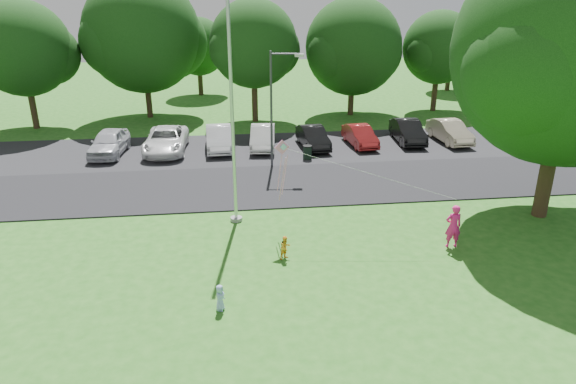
{
  "coord_description": "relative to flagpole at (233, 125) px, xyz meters",
  "views": [
    {
      "loc": [
        -3.73,
        -14.98,
        9.09
      ],
      "look_at": [
        -1.41,
        4.0,
        1.6
      ],
      "focal_mm": 32.0,
      "sensor_mm": 36.0,
      "label": 1
    }
  ],
  "objects": [
    {
      "name": "big_tree",
      "position": [
        13.01,
        -1.1,
        2.56
      ],
      "size": [
        9.62,
        9.04,
        11.47
      ],
      "rotation": [
        0.0,
        0.0,
        0.3
      ],
      "color": "#332316",
      "rests_on": "ground"
    },
    {
      "name": "parking_strip",
      "position": [
        3.5,
        10.5,
        -4.14
      ],
      "size": [
        42.0,
        7.0,
        0.06
      ],
      "primitive_type": "cube",
      "color": "black",
      "rests_on": "ground"
    },
    {
      "name": "trash_can",
      "position": [
        4.31,
        8.0,
        -3.74
      ],
      "size": [
        0.54,
        0.54,
        0.85
      ],
      "rotation": [
        0.0,
        0.0,
        -0.29
      ],
      "color": "black",
      "rests_on": "ground"
    },
    {
      "name": "child_blue",
      "position": [
        -0.66,
        -6.52,
        -3.74
      ],
      "size": [
        0.4,
        0.49,
        0.85
      ],
      "primitive_type": "imported",
      "rotation": [
        0.0,
        0.0,
        1.2
      ],
      "color": "#98B3EA",
      "rests_on": "ground"
    },
    {
      "name": "child_yellow",
      "position": [
        1.69,
        -3.54,
        -3.72
      ],
      "size": [
        0.55,
        0.52,
        0.89
      ],
      "primitive_type": "imported",
      "rotation": [
        0.0,
        0.0,
        0.58
      ],
      "color": "#FFAB28",
      "rests_on": "ground"
    },
    {
      "name": "tree_row",
      "position": [
        5.09,
        19.23,
        1.55
      ],
      "size": [
        64.35,
        11.94,
        10.88
      ],
      "color": "#332316",
      "rests_on": "ground"
    },
    {
      "name": "kite",
      "position": [
        1.97,
        -1.65,
        -0.99
      ],
      "size": [
        6.56,
        2.04,
        2.51
      ],
      "rotation": [
        0.0,
        0.0,
        0.13
      ],
      "color": "pink",
      "rests_on": "ground"
    },
    {
      "name": "park_road",
      "position": [
        3.5,
        4.0,
        -4.14
      ],
      "size": [
        60.0,
        6.0,
        0.06
      ],
      "primitive_type": "cube",
      "color": "black",
      "rests_on": "ground"
    },
    {
      "name": "ground",
      "position": [
        3.5,
        -5.0,
        -4.17
      ],
      "size": [
        120.0,
        120.0,
        0.0
      ],
      "primitive_type": "plane",
      "color": "#26651A",
      "rests_on": "ground"
    },
    {
      "name": "woman",
      "position": [
        8.07,
        -3.38,
        -3.31
      ],
      "size": [
        0.63,
        0.42,
        1.72
      ],
      "primitive_type": "imported",
      "rotation": [
        0.0,
        0.0,
        3.12
      ],
      "color": "#EF1F7E",
      "rests_on": "ground"
    },
    {
      "name": "flagpole",
      "position": [
        0.0,
        0.0,
        0.0
      ],
      "size": [
        0.5,
        0.5,
        10.0
      ],
      "color": "#B7BABF",
      "rests_on": "ground"
    },
    {
      "name": "street_lamp",
      "position": [
        2.41,
        6.85,
        -0.39
      ],
      "size": [
        1.76,
        0.38,
        6.28
      ],
      "rotation": [
        0.0,
        0.0,
        -0.12
      ],
      "color": "#3F3F44",
      "rests_on": "ground"
    },
    {
      "name": "parked_cars",
      "position": [
        2.15,
        10.48,
        -3.41
      ],
      "size": [
        22.98,
        5.2,
        1.48
      ],
      "color": "silver",
      "rests_on": "ground"
    },
    {
      "name": "horizon_trees",
      "position": [
        7.56,
        28.88,
        0.14
      ],
      "size": [
        77.46,
        7.2,
        7.02
      ],
      "color": "#332316",
      "rests_on": "ground"
    }
  ]
}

